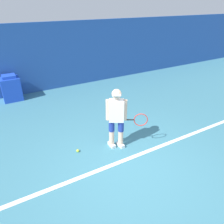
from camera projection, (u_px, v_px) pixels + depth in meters
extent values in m
plane|color=teal|center=(130.00, 168.00, 4.67)|extent=(24.00, 24.00, 0.00)
cube|color=#234C99|center=(50.00, 57.00, 8.33)|extent=(24.00, 0.10, 2.53)
cube|color=white|center=(124.00, 161.00, 4.88)|extent=(21.60, 0.10, 0.01)
cylinder|color=beige|center=(112.00, 138.00, 5.28)|extent=(0.12, 0.12, 0.44)
cylinder|color=navy|center=(112.00, 126.00, 5.12)|extent=(0.14, 0.14, 0.27)
cube|color=white|center=(112.00, 145.00, 5.36)|extent=(0.10, 0.24, 0.08)
cylinder|color=beige|center=(121.00, 139.00, 5.28)|extent=(0.12, 0.12, 0.44)
cylinder|color=navy|center=(121.00, 126.00, 5.11)|extent=(0.14, 0.14, 0.27)
cube|color=white|center=(121.00, 145.00, 5.36)|extent=(0.10, 0.24, 0.08)
cube|color=white|center=(116.00, 111.00, 4.93)|extent=(0.39, 0.35, 0.53)
sphere|color=beige|center=(117.00, 94.00, 4.75)|extent=(0.22, 0.22, 0.22)
cube|color=white|center=(117.00, 95.00, 4.65)|extent=(0.22, 0.20, 0.02)
cylinder|color=beige|center=(108.00, 110.00, 4.93)|extent=(0.09, 0.09, 0.50)
cylinder|color=beige|center=(125.00, 110.00, 4.92)|extent=(0.09, 0.09, 0.50)
cylinder|color=black|center=(129.00, 120.00, 5.03)|extent=(0.20, 0.14, 0.03)
torus|color=red|center=(141.00, 120.00, 5.03)|extent=(0.29, 0.18, 0.33)
sphere|color=#D1E533|center=(78.00, 151.00, 5.16)|extent=(0.07, 0.07, 0.07)
cube|color=blue|center=(11.00, 89.00, 7.70)|extent=(0.63, 0.57, 0.82)
cube|color=blue|center=(8.00, 76.00, 7.49)|extent=(0.44, 0.40, 0.10)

